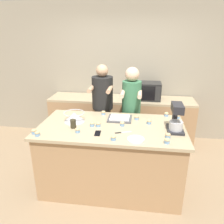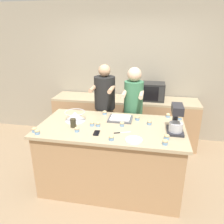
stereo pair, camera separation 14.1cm
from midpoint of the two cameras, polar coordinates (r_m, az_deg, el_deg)
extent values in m
plane|color=#937A5B|center=(3.45, -1.36, -18.13)|extent=(16.00, 16.00, 0.00)
cube|color=gray|center=(4.50, 2.01, 10.20)|extent=(10.00, 0.06, 2.70)
cube|color=#A87F56|center=(3.19, -1.43, -11.75)|extent=(1.88, 0.97, 0.91)
cube|color=tan|center=(2.96, -1.51, -3.99)|extent=(1.96, 1.03, 0.04)
cube|color=#A87F56|center=(4.43, 1.41, -2.31)|extent=(2.80, 0.60, 0.88)
cube|color=tan|center=(4.27, 1.46, 3.36)|extent=(2.80, 0.60, 0.04)
cylinder|color=brown|center=(3.83, -3.40, -5.62)|extent=(0.27, 0.27, 0.94)
cylinder|color=black|center=(3.57, -3.64, 5.02)|extent=(0.34, 0.34, 0.53)
sphere|color=tan|center=(3.49, -3.78, 10.73)|extent=(0.19, 0.19, 0.19)
cylinder|color=tan|center=(3.41, -6.63, 6.10)|extent=(0.06, 0.34, 0.06)
cylinder|color=tan|center=(3.35, -1.81, 5.97)|extent=(0.06, 0.34, 0.06)
cylinder|color=#232328|center=(3.79, 3.71, -6.49)|extent=(0.24, 0.24, 0.87)
cylinder|color=#38704C|center=(3.53, 3.97, 3.77)|extent=(0.31, 0.31, 0.54)
sphere|color=#DBB293|center=(3.44, 4.12, 9.83)|extent=(0.22, 0.22, 0.22)
cylinder|color=#DBB293|center=(3.34, 1.59, 4.87)|extent=(0.06, 0.34, 0.06)
cylinder|color=#DBB293|center=(3.33, 6.05, 4.68)|extent=(0.06, 0.34, 0.06)
cube|color=#232328|center=(2.91, 14.78, -4.44)|extent=(0.20, 0.30, 0.03)
cylinder|color=#232328|center=(2.96, 14.76, -1.19)|extent=(0.07, 0.07, 0.23)
cube|color=#232328|center=(2.78, 15.36, 1.02)|extent=(0.13, 0.26, 0.10)
cylinder|color=#BCBCC1|center=(2.84, 14.99, -3.47)|extent=(0.17, 0.17, 0.11)
cone|color=#BCBCC1|center=(3.13, -11.11, -1.28)|extent=(0.29, 0.29, 0.13)
torus|color=#BCBCC1|center=(3.11, -11.19, -0.22)|extent=(0.29, 0.29, 0.01)
cube|color=#4C4C51|center=(3.15, 0.75, -1.79)|extent=(0.34, 0.29, 0.02)
cube|color=white|center=(3.14, 0.75, -1.45)|extent=(0.28, 0.23, 0.02)
cube|color=black|center=(4.20, 8.57, 5.45)|extent=(0.45, 0.35, 0.33)
cube|color=black|center=(4.03, 8.00, 4.84)|extent=(0.31, 0.01, 0.26)
cube|color=#2D2D2D|center=(4.04, 10.89, 4.69)|extent=(0.09, 0.01, 0.26)
cube|color=black|center=(2.74, -5.25, -5.57)|extent=(0.08, 0.15, 0.01)
cube|color=black|center=(2.74, -5.26, -5.47)|extent=(0.07, 0.13, 0.00)
cylinder|color=#332D1E|center=(2.93, -11.47, -3.02)|extent=(0.08, 0.08, 0.12)
cylinder|color=white|center=(2.59, 4.66, -7.16)|extent=(0.20, 0.20, 0.02)
cube|color=#BCBCC1|center=(2.78, 2.32, -5.23)|extent=(0.14, 0.07, 0.01)
cube|color=black|center=(2.75, 0.11, -5.48)|extent=(0.08, 0.05, 0.01)
cylinder|color=#759EC6|center=(2.92, -21.00, -5.01)|extent=(0.06, 0.06, 0.04)
ellipsoid|color=tan|center=(2.91, -21.07, -4.53)|extent=(0.06, 0.06, 0.04)
cylinder|color=#759EC6|center=(2.80, -10.39, -4.97)|extent=(0.06, 0.06, 0.04)
ellipsoid|color=tan|center=(2.79, -10.42, -4.46)|extent=(0.06, 0.06, 0.04)
cylinder|color=#759EC6|center=(2.69, 12.92, -6.29)|extent=(0.06, 0.06, 0.04)
ellipsoid|color=tan|center=(2.68, 12.97, -5.77)|extent=(0.06, 0.06, 0.04)
cylinder|color=#759EC6|center=(3.32, 15.67, -1.32)|extent=(0.06, 0.06, 0.04)
ellipsoid|color=tan|center=(3.31, 15.71, -0.88)|extent=(0.06, 0.06, 0.04)
cylinder|color=#759EC6|center=(3.04, 8.34, -2.78)|extent=(0.06, 0.06, 0.04)
ellipsoid|color=tan|center=(3.03, 8.36, -2.30)|extent=(0.06, 0.06, 0.04)
cylinder|color=#759EC6|center=(2.84, -20.26, -5.58)|extent=(0.06, 0.06, 0.04)
ellipsoid|color=tan|center=(2.83, -20.33, -5.08)|extent=(0.06, 0.06, 0.04)
cylinder|color=#759EC6|center=(2.93, -4.99, -3.51)|extent=(0.06, 0.06, 0.04)
ellipsoid|color=tan|center=(2.92, -5.01, -3.02)|extent=(0.06, 0.06, 0.04)
cylinder|color=#759EC6|center=(2.95, -6.58, -3.40)|extent=(0.06, 0.06, 0.04)
ellipsoid|color=tan|center=(2.94, -6.60, -2.92)|extent=(0.06, 0.06, 0.04)
cylinder|color=#759EC6|center=(3.36, 12.84, -0.79)|extent=(0.06, 0.06, 0.04)
ellipsoid|color=tan|center=(3.35, 12.88, -0.36)|extent=(0.06, 0.06, 0.04)
cylinder|color=#759EC6|center=(3.34, -3.48, -0.43)|extent=(0.06, 0.06, 0.04)
ellipsoid|color=tan|center=(3.33, -3.49, 0.00)|extent=(0.06, 0.06, 0.04)
cylinder|color=#759EC6|center=(3.16, 5.18, -1.70)|extent=(0.06, 0.06, 0.04)
ellipsoid|color=tan|center=(3.15, 5.20, -1.24)|extent=(0.06, 0.06, 0.04)
cylinder|color=#759EC6|center=(2.57, -1.23, -7.02)|extent=(0.06, 0.06, 0.04)
ellipsoid|color=tan|center=(2.56, -1.23, -6.48)|extent=(0.06, 0.06, 0.04)
cylinder|color=#759EC6|center=(2.94, 1.31, -3.34)|extent=(0.06, 0.06, 0.04)
ellipsoid|color=tan|center=(2.93, 1.31, -2.86)|extent=(0.06, 0.06, 0.04)
cylinder|color=#759EC6|center=(2.57, 12.62, -7.64)|extent=(0.06, 0.06, 0.04)
ellipsoid|color=tan|center=(2.55, 12.67, -7.10)|extent=(0.06, 0.06, 0.04)
camera|label=1|loc=(0.07, -91.38, -0.52)|focal=35.00mm
camera|label=2|loc=(0.07, 88.62, 0.52)|focal=35.00mm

